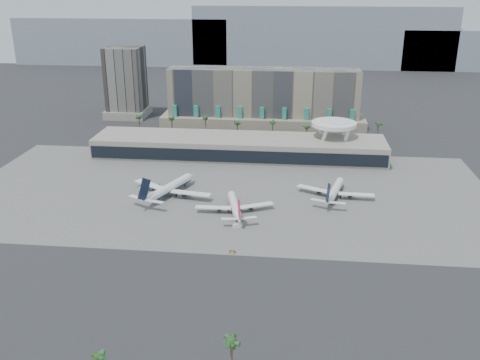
# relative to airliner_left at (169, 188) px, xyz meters

# --- Properties ---
(ground) EXTENTS (900.00, 900.00, 0.00)m
(ground) POSITION_rel_airliner_left_xyz_m (27.17, -46.30, -3.95)
(ground) COLOR #232326
(ground) RESTS_ON ground
(apron_pad) EXTENTS (260.00, 130.00, 0.06)m
(apron_pad) POSITION_rel_airliner_left_xyz_m (27.17, 8.70, -3.92)
(apron_pad) COLOR #5B5B59
(apron_pad) RESTS_ON ground
(mountain_ridge) EXTENTS (680.00, 60.00, 70.00)m
(mountain_ridge) POSITION_rel_airliner_left_xyz_m (55.05, 423.70, 25.94)
(mountain_ridge) COLOR gray
(mountain_ridge) RESTS_ON ground
(hotel) EXTENTS (140.00, 30.00, 42.00)m
(hotel) POSITION_rel_airliner_left_xyz_m (37.17, 128.12, 12.86)
(hotel) COLOR gray
(hotel) RESTS_ON ground
(office_tower) EXTENTS (30.00, 30.00, 52.00)m
(office_tower) POSITION_rel_airliner_left_xyz_m (-67.83, 153.70, 18.98)
(office_tower) COLOR black
(office_tower) RESTS_ON ground
(terminal) EXTENTS (170.00, 32.50, 14.50)m
(terminal) POSITION_rel_airliner_left_xyz_m (27.17, 63.54, 2.56)
(terminal) COLOR #A2998E
(terminal) RESTS_ON ground
(saucer_structure) EXTENTS (26.00, 26.00, 21.89)m
(saucer_structure) POSITION_rel_airliner_left_xyz_m (82.17, 69.70, 14.50)
(saucer_structure) COLOR white
(saucer_structure) RESTS_ON ground
(palm_row) EXTENTS (157.80, 2.80, 13.10)m
(palm_row) POSITION_rel_airliner_left_xyz_m (34.17, 98.70, 6.54)
(palm_row) COLOR brown
(palm_row) RESTS_ON ground
(airliner_left) EXTENTS (41.66, 42.97, 15.67)m
(airliner_left) POSITION_rel_airliner_left_xyz_m (0.00, 0.00, 0.00)
(airliner_left) COLOR white
(airliner_left) RESTS_ON ground
(airliner_centre) EXTENTS (35.19, 36.55, 12.81)m
(airliner_centre) POSITION_rel_airliner_left_xyz_m (34.05, -16.36, -0.72)
(airliner_centre) COLOR white
(airliner_centre) RESTS_ON ground
(airliner_right) EXTENTS (36.95, 38.35, 13.50)m
(airliner_right) POSITION_rel_airliner_left_xyz_m (79.80, 6.14, -0.55)
(airliner_right) COLOR white
(airliner_right) RESTS_ON ground
(service_vehicle_a) EXTENTS (4.51, 2.72, 2.07)m
(service_vehicle_a) POSITION_rel_airliner_left_xyz_m (-14.08, 4.65, -2.92)
(service_vehicle_a) COLOR white
(service_vehicle_a) RESTS_ON ground
(service_vehicle_b) EXTENTS (4.29, 3.39, 1.93)m
(service_vehicle_b) POSITION_rel_airliner_left_xyz_m (36.79, -31.77, -2.99)
(service_vehicle_b) COLOR silver
(service_vehicle_b) RESTS_ON ground
(taxiway_sign) EXTENTS (2.30, 0.57, 1.03)m
(taxiway_sign) POSITION_rel_airliner_left_xyz_m (37.48, -54.61, -3.44)
(taxiway_sign) COLOR black
(taxiway_sign) RESTS_ON ground
(near_palm_b) EXTENTS (6.00, 6.00, 14.77)m
(near_palm_b) POSITION_rel_airliner_left_xyz_m (45.69, -125.06, 7.91)
(near_palm_b) COLOR brown
(near_palm_b) RESTS_ON ground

